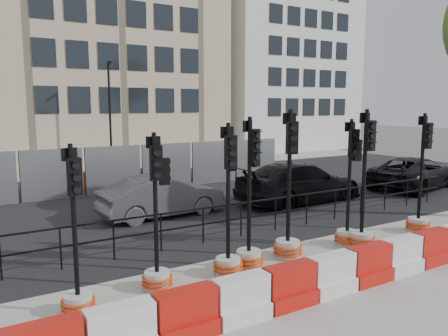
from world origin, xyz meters
TOP-DOWN VIEW (x-y plane):
  - ground at (0.00, 0.00)m, footprint 120.00×120.00m
  - sidewalk_near at (0.00, -3.00)m, footprint 40.00×6.00m
  - road at (0.00, 7.00)m, footprint 40.00×14.00m
  - sidewalk_far at (0.00, 16.00)m, footprint 40.00×4.00m
  - building_cream at (2.00, 21.99)m, footprint 15.00×10.06m
  - building_white at (17.00, 21.99)m, footprint 12.00×9.06m
  - kerb_railing at (0.00, 1.20)m, footprint 18.00×0.04m
  - heras_fencing at (-0.01, 9.80)m, footprint 14.33×1.72m
  - lamp_post_far at (0.50, 14.98)m, footprint 0.12×0.56m
  - barrier_row at (-0.00, -2.80)m, footprint 12.55×0.50m
  - traffic_signal_a at (-4.95, -1.11)m, footprint 0.60×0.60m
  - traffic_signal_b at (-3.35, -0.87)m, footprint 0.62×0.62m
  - traffic_signal_c at (-1.76, -0.98)m, footprint 0.65×0.65m
  - traffic_signal_d at (-1.11, -0.85)m, footprint 0.67×0.67m
  - traffic_signal_e at (0.06, -0.78)m, footprint 0.70×0.70m
  - traffic_signal_f at (2.02, -0.84)m, footprint 0.65×0.65m
  - traffic_signal_g at (2.14, -1.20)m, footprint 0.70×0.70m
  - traffic_signal_h at (4.69, -1.04)m, footprint 0.68×0.68m
  - car_b at (-0.97, 4.46)m, footprint 1.93×4.32m
  - car_c at (4.33, 3.77)m, footprint 2.70×5.53m
  - car_d at (10.53, 3.28)m, footprint 4.32×6.00m

SIDE VIEW (x-z plane):
  - ground at x=0.00m, z-range 0.00..0.00m
  - sidewalk_near at x=0.00m, z-range 0.00..0.02m
  - sidewalk_far at x=0.00m, z-range 0.00..0.02m
  - road at x=0.00m, z-range 0.00..0.03m
  - barrier_row at x=0.00m, z-range -0.03..0.77m
  - traffic_signal_a at x=-4.95m, z-range -0.89..2.14m
  - heras_fencing at x=-0.01m, z-range -0.32..1.68m
  - traffic_signal_c at x=-1.76m, z-range -0.97..2.34m
  - car_b at x=-0.97m, z-range 0.00..1.37m
  - kerb_railing at x=0.00m, z-range 0.19..1.19m
  - car_d at x=10.53m, z-range 0.00..1.42m
  - traffic_signal_h at x=4.69m, z-range -1.01..2.43m
  - traffic_signal_g at x=2.14m, z-range -1.05..2.52m
  - traffic_signal_e at x=0.06m, z-range -1.05..2.53m
  - traffic_signal_b at x=-3.35m, z-range -0.83..2.33m
  - car_c at x=4.33m, z-range 0.00..1.54m
  - traffic_signal_f at x=2.02m, z-range -0.87..2.45m
  - traffic_signal_d at x=-1.11m, z-range -0.90..2.53m
  - lamp_post_far at x=0.50m, z-range 0.22..6.22m
  - building_white at x=17.00m, z-range 0.00..16.00m
  - building_cream at x=2.00m, z-range 0.00..18.00m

